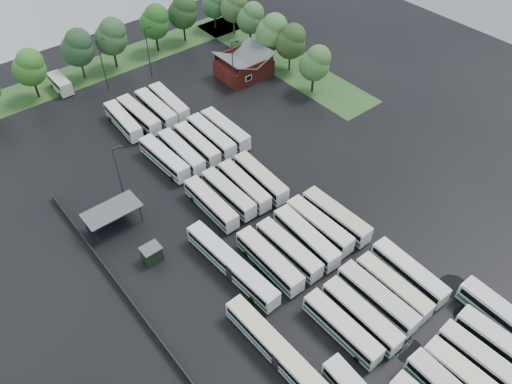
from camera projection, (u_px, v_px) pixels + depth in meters
ground at (299, 257)px, 70.42m from camera, size 160.00×160.00×0.00m
brick_building at (244, 67)px, 103.64m from camera, size 10.07×8.60×5.39m
wash_shed at (111, 211)px, 72.71m from camera, size 8.20×4.20×3.58m
utility_hut at (152, 254)px, 69.12m from camera, size 2.70×2.20×2.62m
grass_strip_north at (101, 68)px, 107.16m from camera, size 80.00×10.00×0.01m
grass_strip_east at (280, 60)px, 109.50m from camera, size 10.00×50.00×0.01m
west_fence at (131, 302)px, 64.36m from camera, size 0.10×50.00×1.20m
bus_r0c2 at (471, 382)px, 55.58m from camera, size 2.86×11.60×3.21m
bus_r0c3 at (485, 363)px, 57.21m from camera, size 2.88×11.46×3.17m
bus_r0c4 at (504, 348)px, 58.53m from camera, size 3.04×11.77×3.25m
bus_r1c0 at (342, 328)px, 60.47m from camera, size 2.56×11.21×3.11m
bus_r1c1 at (361, 315)px, 61.67m from camera, size 2.45×11.40×3.17m
bus_r1c2 at (377, 298)px, 63.43m from camera, size 2.61×11.64×3.23m
bus_r1c3 at (393, 287)px, 64.72m from camera, size 2.37×11.09×3.09m
bus_r1c4 at (409, 272)px, 66.37m from camera, size 2.71×11.39×3.15m
bus_r2c0 at (269, 261)px, 67.69m from camera, size 2.57×11.66×3.24m
bus_r2c1 at (289, 249)px, 69.15m from camera, size 2.52×11.33×3.15m
bus_r2c2 at (306, 238)px, 70.61m from camera, size 2.93×11.84×3.27m
bus_r2c3 at (319, 226)px, 72.28m from camera, size 2.66×11.59×3.21m
bus_r2c4 at (336, 216)px, 73.56m from camera, size 2.86×11.77×3.26m
bus_r3c0 at (211, 204)px, 75.54m from camera, size 2.50×11.25×3.12m
bus_r3c1 at (229, 194)px, 77.10m from camera, size 2.45×11.10×3.08m
bus_r3c2 at (244, 186)px, 78.32m from camera, size 2.80×11.28×3.12m
bus_r3c3 at (261, 178)px, 79.56m from camera, size 2.97×11.62×3.21m
bus_r4c0 at (164, 158)px, 83.01m from camera, size 2.90×11.64×3.22m
bus_r4c1 at (181, 152)px, 84.19m from camera, size 2.66×11.47×3.18m
bus_r4c2 at (197, 144)px, 85.81m from camera, size 2.58×11.17×3.10m
bus_r4c3 at (211, 136)px, 87.19m from camera, size 2.71×11.78×3.27m
bus_r4c4 at (225, 130)px, 88.62m from camera, size 2.50×11.64×3.24m
bus_r5c0 at (123, 121)px, 90.58m from camera, size 2.92×11.26×3.11m
bus_r5c1 at (139, 115)px, 91.79m from camera, size 2.72×11.64×3.23m
bus_r5c2 at (156, 108)px, 93.25m from camera, size 2.66×11.68×3.24m
bus_r5c3 at (169, 102)px, 94.71m from camera, size 2.99×11.59×3.20m
artic_bus_west_b at (232, 265)px, 67.28m from camera, size 3.22×16.88×3.11m
artic_bus_west_c at (278, 351)px, 58.29m from camera, size 2.73×16.71×3.09m
minibus at (60, 83)px, 99.77m from camera, size 2.54×6.64×2.90m
tree_north_1 at (30, 67)px, 94.53m from camera, size 6.26×6.26×10.36m
tree_north_2 at (78, 47)px, 99.34m from camera, size 6.57×6.57×10.88m
tree_north_3 at (111, 36)px, 102.43m from camera, size 6.67×6.67×11.05m
tree_north_4 at (155, 22)px, 107.69m from camera, size 6.45×6.45×10.69m
tree_north_5 at (183, 11)px, 110.99m from camera, size 6.56×6.56×10.87m
tree_north_6 at (215, 3)px, 116.13m from camera, size 5.69×5.69×9.42m
tree_east_0 at (316, 63)px, 96.17m from camera, size 6.02×6.02×9.96m
tree_east_1 at (291, 41)px, 101.85m from camera, size 6.25×6.25×10.36m
tree_east_2 at (272, 32)px, 103.86m from camera, size 6.66×6.66×11.03m
tree_east_3 at (251, 18)px, 110.07m from camera, size 6.00×6.00×9.93m
tree_east_4 at (234, 6)px, 113.76m from camera, size 6.24×6.24×10.33m
lamp_post_ne at (233, 64)px, 96.03m from camera, size 1.68×0.33×10.89m
lamp_post_nw at (119, 172)px, 73.84m from camera, size 1.66×0.32×10.78m
lamp_post_back_w at (102, 61)px, 96.85m from camera, size 1.66×0.32×10.79m
lamp_post_back_e at (148, 49)px, 100.42m from camera, size 1.66×0.32×10.75m
puddle_0 at (408, 350)px, 60.18m from camera, size 3.69×3.69×0.01m
puddle_1 at (468, 319)px, 63.32m from camera, size 3.83×3.83×0.01m
puddle_2 at (260, 281)px, 67.41m from camera, size 5.68×5.68×0.01m
puddle_3 at (322, 237)px, 73.00m from camera, size 3.24×3.24×0.01m
puddle_4 at (454, 287)px, 66.78m from camera, size 4.04×4.04×0.01m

